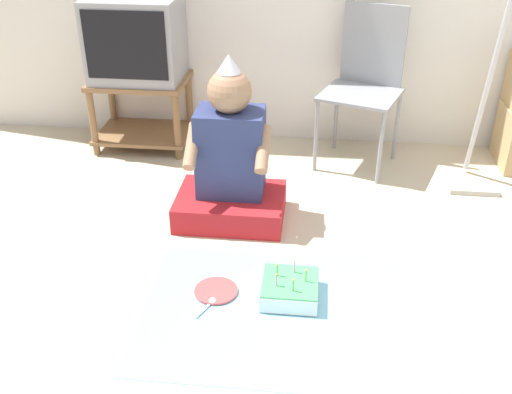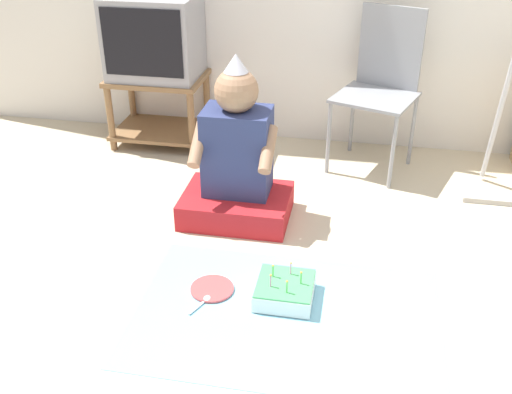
{
  "view_description": "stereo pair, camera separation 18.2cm",
  "coord_description": "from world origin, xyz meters",
  "px_view_note": "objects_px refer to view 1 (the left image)",
  "views": [
    {
      "loc": [
        -0.42,
        -1.9,
        1.68
      ],
      "look_at": [
        -0.68,
        0.45,
        0.35
      ],
      "focal_mm": 42.0,
      "sensor_mm": 36.0,
      "label": 1
    },
    {
      "loc": [
        -0.24,
        -1.87,
        1.68
      ],
      "look_at": [
        -0.68,
        0.45,
        0.35
      ],
      "focal_mm": 42.0,
      "sensor_mm": 36.0,
      "label": 2
    }
  ],
  "objects_px": {
    "birthday_cake": "(290,289)",
    "paper_plate": "(216,291)",
    "tv": "(136,39)",
    "person_seated": "(230,165)",
    "dust_mop": "(482,132)",
    "folding_chair": "(366,76)"
  },
  "relations": [
    {
      "from": "birthday_cake",
      "to": "paper_plate",
      "type": "height_order",
      "value": "birthday_cake"
    },
    {
      "from": "birthday_cake",
      "to": "paper_plate",
      "type": "xyz_separation_m",
      "value": [
        -0.33,
        -0.0,
        -0.04
      ]
    },
    {
      "from": "paper_plate",
      "to": "dust_mop",
      "type": "bearing_deg",
      "value": 40.79
    },
    {
      "from": "paper_plate",
      "to": "person_seated",
      "type": "bearing_deg",
      "value": 92.41
    },
    {
      "from": "person_seated",
      "to": "tv",
      "type": "bearing_deg",
      "value": 129.7
    },
    {
      "from": "person_seated",
      "to": "paper_plate",
      "type": "distance_m",
      "value": 0.73
    },
    {
      "from": "folding_chair",
      "to": "birthday_cake",
      "type": "bearing_deg",
      "value": -103.75
    },
    {
      "from": "birthday_cake",
      "to": "paper_plate",
      "type": "distance_m",
      "value": 0.33
    },
    {
      "from": "folding_chair",
      "to": "person_seated",
      "type": "distance_m",
      "value": 1.09
    },
    {
      "from": "person_seated",
      "to": "birthday_cake",
      "type": "bearing_deg",
      "value": -61.83
    },
    {
      "from": "birthday_cake",
      "to": "person_seated",
      "type": "bearing_deg",
      "value": 118.17
    },
    {
      "from": "dust_mop",
      "to": "person_seated",
      "type": "height_order",
      "value": "dust_mop"
    },
    {
      "from": "birthday_cake",
      "to": "dust_mop",
      "type": "bearing_deg",
      "value": 48.79
    },
    {
      "from": "tv",
      "to": "dust_mop",
      "type": "xyz_separation_m",
      "value": [
        2.07,
        -0.38,
        -0.37
      ]
    },
    {
      "from": "tv",
      "to": "paper_plate",
      "type": "bearing_deg",
      "value": -64.08
    },
    {
      "from": "dust_mop",
      "to": "person_seated",
      "type": "relative_size",
      "value": 1.37
    },
    {
      "from": "tv",
      "to": "person_seated",
      "type": "xyz_separation_m",
      "value": [
        0.71,
        -0.86,
        -0.41
      ]
    },
    {
      "from": "person_seated",
      "to": "birthday_cake",
      "type": "xyz_separation_m",
      "value": [
        0.36,
        -0.66,
        -0.26
      ]
    },
    {
      "from": "tv",
      "to": "folding_chair",
      "type": "xyz_separation_m",
      "value": [
        1.43,
        -0.07,
        -0.17
      ]
    },
    {
      "from": "folding_chair",
      "to": "dust_mop",
      "type": "distance_m",
      "value": 0.74
    },
    {
      "from": "birthday_cake",
      "to": "paper_plate",
      "type": "bearing_deg",
      "value": -179.54
    },
    {
      "from": "folding_chair",
      "to": "paper_plate",
      "type": "relative_size",
      "value": 4.91
    }
  ]
}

